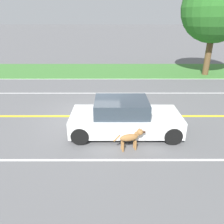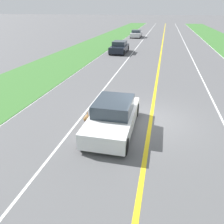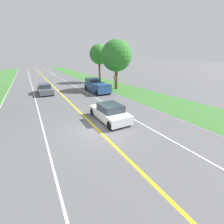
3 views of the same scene
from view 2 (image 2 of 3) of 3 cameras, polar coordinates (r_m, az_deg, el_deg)
name	(u,v)px [view 2 (image 2 of 3)]	position (r m, az deg, el deg)	size (l,w,h in m)	color
ground_plane	(151,120)	(11.12, 10.09, -2.09)	(400.00, 400.00, 0.00)	#5B5B5E
centre_divider_line	(151,120)	(11.12, 10.09, -2.08)	(0.18, 160.00, 0.01)	yellow
lane_edge_line_right	(26,107)	(13.29, -21.51, 1.18)	(0.14, 160.00, 0.01)	white
lane_dash_same_dir	(85,113)	(11.75, -7.15, -0.31)	(0.10, 160.00, 0.01)	white
ego_car	(113,117)	(9.83, 0.29, -1.21)	(1.91, 4.24, 1.42)	white
dog	(87,119)	(10.05, -6.66, -1.89)	(0.41, 1.13, 0.78)	olive
car_trailing_near	(119,47)	(28.55, 1.94, 16.53)	(1.87, 4.22, 1.40)	black
car_trailing_mid	(136,34)	(44.92, 6.34, 19.63)	(1.90, 4.22, 1.35)	silver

